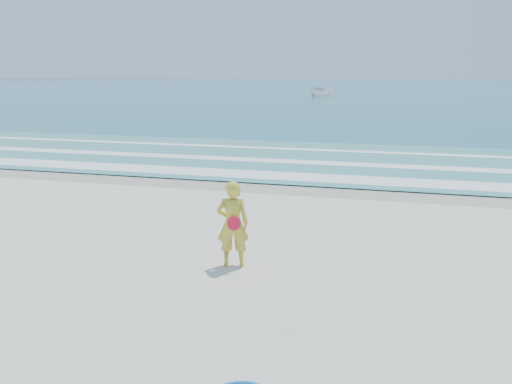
# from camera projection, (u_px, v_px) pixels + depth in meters

# --- Properties ---
(ground) EXTENTS (400.00, 400.00, 0.00)m
(ground) POSITION_uv_depth(u_px,v_px,m) (185.00, 310.00, 7.93)
(ground) COLOR silver
(ground) RESTS_ON ground
(wet_sand) EXTENTS (400.00, 2.40, 0.00)m
(wet_sand) POSITION_uv_depth(u_px,v_px,m) (289.00, 186.00, 16.40)
(wet_sand) COLOR #B2A893
(wet_sand) RESTS_ON ground
(ocean) EXTENTS (400.00, 190.00, 0.04)m
(ocean) POSITION_uv_depth(u_px,v_px,m) (372.00, 87.00, 106.71)
(ocean) COLOR #19727F
(ocean) RESTS_ON ground
(shallow) EXTENTS (400.00, 10.00, 0.01)m
(shallow) POSITION_uv_depth(u_px,v_px,m) (311.00, 159.00, 21.09)
(shallow) COLOR #59B7AD
(shallow) RESTS_ON ocean
(foam_near) EXTENTS (400.00, 1.40, 0.01)m
(foam_near) POSITION_uv_depth(u_px,v_px,m) (296.00, 177.00, 17.61)
(foam_near) COLOR white
(foam_near) RESTS_ON shallow
(foam_mid) EXTENTS (400.00, 0.90, 0.01)m
(foam_mid) POSITION_uv_depth(u_px,v_px,m) (308.00, 162.00, 20.34)
(foam_mid) COLOR white
(foam_mid) RESTS_ON shallow
(foam_far) EXTENTS (400.00, 0.60, 0.01)m
(foam_far) POSITION_uv_depth(u_px,v_px,m) (319.00, 150.00, 23.44)
(foam_far) COLOR white
(foam_far) RESTS_ON shallow
(boat) EXTENTS (4.27, 2.47, 1.55)m
(boat) POSITION_uv_depth(u_px,v_px,m) (324.00, 91.00, 69.43)
(boat) COLOR white
(boat) RESTS_ON ocean
(woman) EXTENTS (0.71, 0.56, 1.69)m
(woman) POSITION_uv_depth(u_px,v_px,m) (233.00, 224.00, 9.57)
(woman) COLOR gold
(woman) RESTS_ON ground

